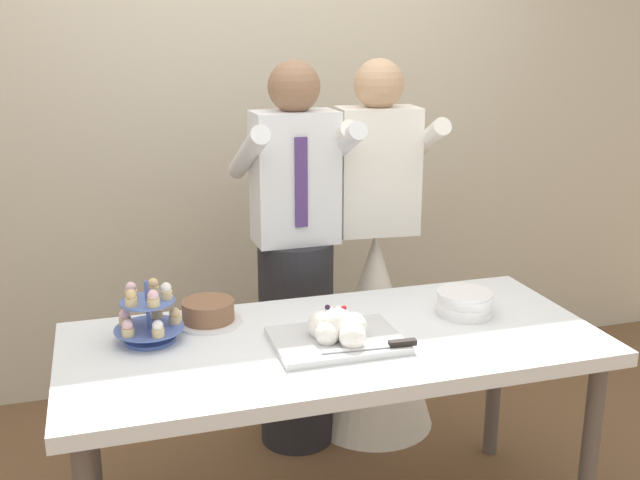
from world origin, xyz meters
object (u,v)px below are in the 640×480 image
at_px(main_cake_tray, 338,332).
at_px(plate_stack, 465,303).
at_px(cupcake_stand, 148,316).
at_px(person_groom, 296,280).
at_px(person_bride, 374,304).
at_px(dessert_table, 334,357).
at_px(round_cake, 208,312).

height_order(main_cake_tray, plate_stack, main_cake_tray).
xyz_separation_m(cupcake_stand, person_groom, (0.64, 0.53, -0.12)).
height_order(cupcake_stand, person_bride, person_bride).
xyz_separation_m(main_cake_tray, person_groom, (0.05, 0.73, -0.07)).
height_order(plate_stack, person_bride, person_bride).
distance_m(plate_stack, person_groom, 0.78).
bearing_deg(cupcake_stand, person_groom, 39.46).
relative_size(dessert_table, plate_stack, 8.72).
height_order(main_cake_tray, person_bride, person_bride).
relative_size(cupcake_stand, round_cake, 0.96).
distance_m(plate_stack, person_bride, 0.71).
distance_m(main_cake_tray, round_cake, 0.49).
relative_size(dessert_table, round_cake, 7.50).
bearing_deg(plate_stack, cupcake_stand, 175.50).
bearing_deg(person_groom, dessert_table, -94.12).
bearing_deg(person_bride, person_groom, -173.49).
bearing_deg(round_cake, cupcake_stand, -153.91).
relative_size(main_cake_tray, plate_stack, 2.11).
height_order(round_cake, person_bride, person_bride).
distance_m(dessert_table, main_cake_tray, 0.13).
bearing_deg(person_groom, round_cake, -135.43).
relative_size(person_groom, person_bride, 1.00).
height_order(person_groom, person_bride, same).
bearing_deg(dessert_table, person_bride, 59.57).
xyz_separation_m(plate_stack, person_bride, (-0.09, 0.66, -0.24)).
bearing_deg(person_groom, plate_stack, -52.84).
distance_m(main_cake_tray, person_bride, 0.92).
xyz_separation_m(person_groom, person_bride, (0.38, 0.04, -0.16)).
bearing_deg(dessert_table, person_groom, 85.88).
distance_m(cupcake_stand, person_bride, 1.20).
height_order(dessert_table, plate_stack, plate_stack).
height_order(cupcake_stand, main_cake_tray, cupcake_stand).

